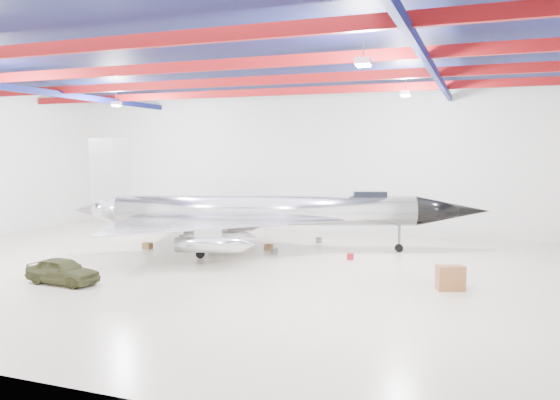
% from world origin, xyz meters
% --- Properties ---
extents(floor, '(40.00, 40.00, 0.00)m').
position_xyz_m(floor, '(0.00, 0.00, 0.00)').
color(floor, beige).
rests_on(floor, ground).
extents(wall_back, '(40.00, 0.00, 40.00)m').
position_xyz_m(wall_back, '(0.00, 15.00, 5.50)').
color(wall_back, silver).
rests_on(wall_back, floor).
extents(ceiling, '(40.00, 40.00, 0.00)m').
position_xyz_m(ceiling, '(0.00, 0.00, 11.00)').
color(ceiling, '#0A0F38').
rests_on(ceiling, wall_back).
extents(ceiling_structure, '(39.50, 29.50, 1.08)m').
position_xyz_m(ceiling_structure, '(0.00, 0.00, 10.32)').
color(ceiling_structure, maroon).
rests_on(ceiling_structure, ceiling).
extents(jet_aircraft, '(25.53, 19.04, 7.19)m').
position_xyz_m(jet_aircraft, '(1.44, 5.44, 2.36)').
color(jet_aircraft, silver).
rests_on(jet_aircraft, floor).
extents(jeep, '(3.82, 1.71, 1.28)m').
position_xyz_m(jeep, '(-4.54, -5.78, 0.64)').
color(jeep, '#383A1D').
rests_on(jeep, floor).
extents(desk, '(1.39, 1.06, 1.14)m').
position_xyz_m(desk, '(13.06, -0.59, 0.57)').
color(desk, brown).
rests_on(desk, floor).
extents(crate_ply, '(0.58, 0.48, 0.39)m').
position_xyz_m(crate_ply, '(-6.11, 3.65, 0.20)').
color(crate_ply, olive).
rests_on(crate_ply, floor).
extents(toolbox_red, '(0.49, 0.43, 0.29)m').
position_xyz_m(toolbox_red, '(-2.96, 8.74, 0.15)').
color(toolbox_red, '#A21020').
rests_on(toolbox_red, floor).
extents(engine_drum, '(0.56, 0.56, 0.38)m').
position_xyz_m(engine_drum, '(2.37, 4.74, 0.19)').
color(engine_drum, '#59595B').
rests_on(engine_drum, floor).
extents(parts_bin, '(0.58, 0.48, 0.38)m').
position_xyz_m(parts_bin, '(1.51, 5.97, 0.19)').
color(parts_bin, olive).
rests_on(parts_bin, floor).
extents(crate_small, '(0.46, 0.41, 0.27)m').
position_xyz_m(crate_small, '(-6.21, 8.18, 0.13)').
color(crate_small, '#59595B').
rests_on(crate_small, floor).
extents(tool_chest, '(0.46, 0.46, 0.37)m').
position_xyz_m(tool_chest, '(7.16, 4.75, 0.18)').
color(tool_chest, '#A21020').
rests_on(tool_chest, floor).
extents(spares_box, '(0.57, 0.57, 0.39)m').
position_xyz_m(spares_box, '(3.74, 9.84, 0.19)').
color(spares_box, '#59595B').
rests_on(spares_box, floor).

